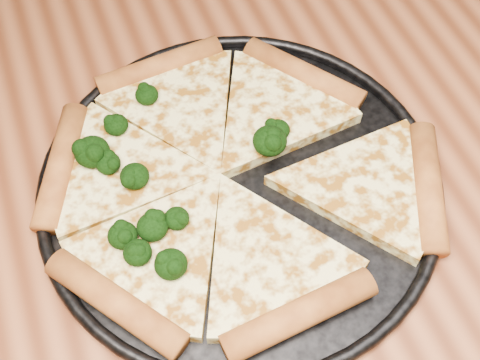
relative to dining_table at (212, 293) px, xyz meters
name	(u,v)px	position (x,y,z in m)	size (l,w,h in m)	color
dining_table	(212,293)	(0.00, 0.00, 0.00)	(1.20, 0.90, 0.75)	#98512F
pizza_pan	(240,184)	(0.06, 0.06, 0.10)	(0.41, 0.41, 0.02)	black
pizza	(228,176)	(0.05, 0.07, 0.11)	(0.42, 0.37, 0.03)	#FFF29C
broccoli_florets	(161,179)	(-0.02, 0.08, 0.12)	(0.22, 0.23, 0.03)	black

